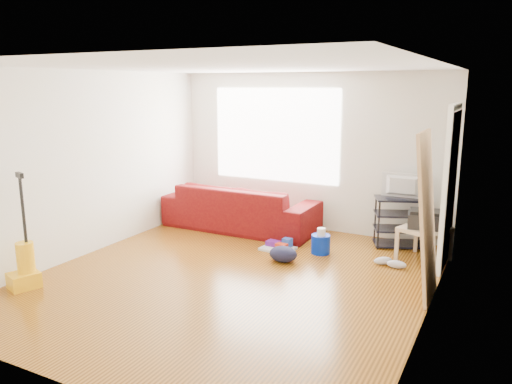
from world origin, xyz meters
The scene contains 13 objects.
room centered at (0.07, 0.15, 1.25)m, with size 4.51×5.01×2.51m.
sofa centered at (-0.96, 1.95, 0.00)m, with size 2.49×0.97×0.73m, color #4E030A.
tv_stand centered at (1.53, 2.22, 0.37)m, with size 0.82×0.65×0.72m.
tv centered at (1.53, 2.22, 0.89)m, with size 0.60×0.08×0.35m, color black.
side_table centered at (1.95, 1.74, 0.38)m, with size 0.71×0.71×0.46m.
printer centered at (1.95, 1.74, 0.57)m, with size 0.50×0.41×0.24m.
bucket centered at (0.63, 1.38, 0.00)m, with size 0.26×0.26×0.26m, color #0424AE.
toilet_paper centered at (0.64, 1.35, 0.19)m, with size 0.12×0.12×0.11m, color silver.
cleaning_tray centered at (0.05, 1.25, 0.05)m, with size 0.48×0.40×0.16m.
backpack centered at (0.31, 0.83, 0.00)m, with size 0.38×0.30×0.21m, color black.
sneakers centered at (1.61, 1.30, 0.05)m, with size 0.45×0.24×0.10m.
vacuum centered at (-2.00, -1.32, 0.25)m, with size 0.37×0.40×1.34m.
door_panel centered at (2.13, 0.53, 0.00)m, with size 0.04×0.73×1.84m, color #AA8552.
Camera 1 is at (2.88, -4.93, 2.30)m, focal length 35.00 mm.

